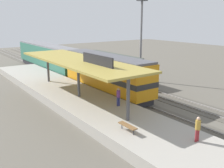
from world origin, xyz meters
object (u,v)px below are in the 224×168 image
at_px(freight_car, 109,66).
at_px(person_waiting, 198,128).
at_px(locomotive, 106,74).
at_px(light_mast, 142,21).
at_px(platform_bench, 128,126).
at_px(person_walking, 118,96).
at_px(passenger_carriage_single, 47,57).

bearing_deg(freight_car, person_waiting, -110.45).
xyz_separation_m(locomotive, person_waiting, (-3.26, -15.33, -0.56)).
bearing_deg(light_mast, platform_bench, -134.32).
bearing_deg(platform_bench, freight_car, 58.44).
height_order(person_waiting, person_walking, same).
height_order(freight_car, person_walking, freight_car).
height_order(locomotive, passenger_carriage_single, locomotive).
relative_size(passenger_carriage_single, light_mast, 1.71).
bearing_deg(passenger_carriage_single, person_walking, -97.30).
bearing_deg(person_walking, locomotive, 64.65).
height_order(platform_bench, person_walking, person_walking).
bearing_deg(person_walking, passenger_carriage_single, 82.70).
height_order(locomotive, freight_car, locomotive).
bearing_deg(light_mast, freight_car, 135.67).
relative_size(locomotive, freight_car, 1.20).
bearing_deg(locomotive, light_mast, 18.52).
bearing_deg(person_waiting, light_mast, 58.36).
distance_m(platform_bench, light_mast, 20.97).
relative_size(platform_bench, light_mast, 0.15).
height_order(passenger_carriage_single, person_waiting, passenger_carriage_single).
height_order(locomotive, person_waiting, locomotive).
bearing_deg(light_mast, locomotive, -161.48).
distance_m(light_mast, person_waiting, 22.07).
xyz_separation_m(locomotive, passenger_carriage_single, (0.00, 18.00, -0.10)).
xyz_separation_m(freight_car, light_mast, (3.20, -3.13, 6.43)).
bearing_deg(light_mast, person_waiting, -121.64).
bearing_deg(freight_car, locomotive, -128.71).
distance_m(locomotive, person_walking, 7.40).
height_order(platform_bench, passenger_carriage_single, passenger_carriage_single).
relative_size(freight_car, person_waiting, 7.02).
bearing_deg(person_waiting, person_walking, 89.35).
xyz_separation_m(light_mast, person_walking, (-10.96, -9.28, -6.54)).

